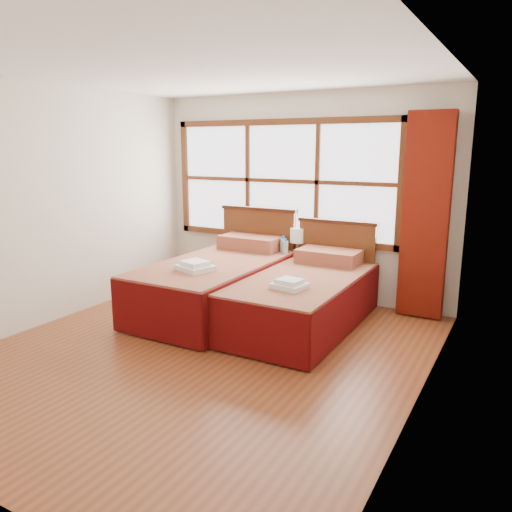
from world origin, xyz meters
The scene contains 15 objects.
floor centered at (0.00, 0.00, 0.00)m, with size 4.50×4.50×0.00m, color brown.
ceiling centered at (0.00, 0.00, 2.60)m, with size 4.50×4.50×0.00m, color white.
wall_back centered at (0.00, 2.25, 1.30)m, with size 4.00×4.00×0.00m, color silver.
wall_left centered at (-2.00, 0.00, 1.30)m, with size 4.50×4.50×0.00m, color silver.
wall_right centered at (2.00, 0.00, 1.30)m, with size 4.50×4.50×0.00m, color silver.
window centered at (-0.25, 2.21, 1.50)m, with size 3.16×0.06×1.56m.
curtain centered at (1.60, 2.11, 1.17)m, with size 0.50×0.16×2.30m, color maroon.
bed_left centered at (-0.55, 1.20, 0.35)m, with size 1.17×2.28×1.15m.
bed_right centered at (0.55, 1.20, 0.32)m, with size 1.08×2.10×1.05m.
nightstand centered at (0.01, 1.99, 0.27)m, with size 0.41×0.41×0.55m.
towels_left centered at (-0.52, 0.64, 0.66)m, with size 0.43×0.40×0.11m.
towels_right centered at (0.61, 0.67, 0.60)m, with size 0.35×0.32×0.09m.
lamp centered at (0.02, 2.13, 0.81)m, with size 0.19×0.19×0.37m.
bottle_near centered at (-0.10, 1.97, 0.67)m, with size 0.07×0.07×0.28m.
bottle_far centered at (-0.04, 1.91, 0.66)m, with size 0.07×0.07×0.26m.
Camera 1 is at (2.64, -3.65, 1.94)m, focal length 35.00 mm.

